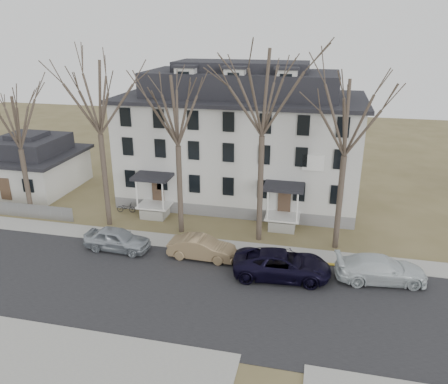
% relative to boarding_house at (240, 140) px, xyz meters
% --- Properties ---
extents(ground, '(120.00, 120.00, 0.00)m').
position_rel_boarding_house_xyz_m(ground, '(2.00, -17.95, -5.38)').
color(ground, brown).
rests_on(ground, ground).
extents(main_road, '(120.00, 10.00, 0.04)m').
position_rel_boarding_house_xyz_m(main_road, '(2.00, -15.95, -5.38)').
color(main_road, '#27272A').
rests_on(main_road, ground).
extents(far_sidewalk, '(120.00, 2.00, 0.08)m').
position_rel_boarding_house_xyz_m(far_sidewalk, '(2.00, -9.95, -5.38)').
color(far_sidewalk, '#A09F97').
rests_on(far_sidewalk, ground).
extents(near_sidewalk_left, '(20.00, 5.00, 0.08)m').
position_rel_boarding_house_xyz_m(near_sidewalk_left, '(-6.00, -22.95, -5.38)').
color(near_sidewalk_left, '#A09F97').
rests_on(near_sidewalk_left, ground).
extents(yellow_curb, '(14.00, 0.25, 0.06)m').
position_rel_boarding_house_xyz_m(yellow_curb, '(7.00, -10.85, -5.38)').
color(yellow_curb, gold).
rests_on(yellow_curb, ground).
extents(boarding_house, '(20.80, 12.36, 12.05)m').
position_rel_boarding_house_xyz_m(boarding_house, '(0.00, 0.00, 0.00)').
color(boarding_house, slate).
rests_on(boarding_house, ground).
extents(small_house, '(8.70, 8.70, 5.00)m').
position_rel_boarding_house_xyz_m(small_house, '(-20.00, -1.96, -3.13)').
color(small_house, beige).
rests_on(small_house, ground).
extents(tree_far_left, '(8.40, 8.40, 13.72)m').
position_rel_boarding_house_xyz_m(tree_far_left, '(-9.00, -8.15, 4.96)').
color(tree_far_left, '#473B31').
rests_on(tree_far_left, ground).
extents(tree_mid_left, '(7.80, 7.80, 12.74)m').
position_rel_boarding_house_xyz_m(tree_mid_left, '(-3.00, -8.15, 4.22)').
color(tree_mid_left, '#473B31').
rests_on(tree_mid_left, ground).
extents(tree_center, '(9.00, 9.00, 14.70)m').
position_rel_boarding_house_xyz_m(tree_center, '(3.00, -8.15, 5.71)').
color(tree_center, '#473B31').
rests_on(tree_center, ground).
extents(tree_mid_right, '(7.80, 7.80, 12.74)m').
position_rel_boarding_house_xyz_m(tree_mid_right, '(8.50, -8.15, 4.22)').
color(tree_mid_right, '#473B31').
rests_on(tree_mid_right, ground).
extents(tree_bungalow, '(6.60, 6.60, 10.78)m').
position_rel_boarding_house_xyz_m(tree_bungalow, '(-16.00, -8.15, 2.74)').
color(tree_bungalow, '#473B31').
rests_on(tree_bungalow, ground).
extents(car_silver, '(4.75, 2.09, 1.59)m').
position_rel_boarding_house_xyz_m(car_silver, '(-6.44, -11.97, -4.58)').
color(car_silver, '#A1A9B2').
rests_on(car_silver, ground).
extents(car_tan, '(4.60, 1.71, 1.50)m').
position_rel_boarding_house_xyz_m(car_tan, '(-0.34, -11.80, -4.63)').
color(car_tan, '#8F7450').
rests_on(car_tan, ground).
extents(car_navy, '(6.26, 3.26, 1.68)m').
position_rel_boarding_house_xyz_m(car_navy, '(5.16, -12.96, -4.54)').
color(car_navy, black).
rests_on(car_navy, ground).
extents(car_white, '(5.74, 2.97, 1.59)m').
position_rel_boarding_house_xyz_m(car_white, '(11.13, -12.10, -4.58)').
color(car_white, silver).
rests_on(car_white, ground).
extents(bicycle_left, '(1.65, 0.78, 0.84)m').
position_rel_boarding_house_xyz_m(bicycle_left, '(-8.65, -5.75, -4.96)').
color(bicycle_left, black).
rests_on(bicycle_left, ground).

